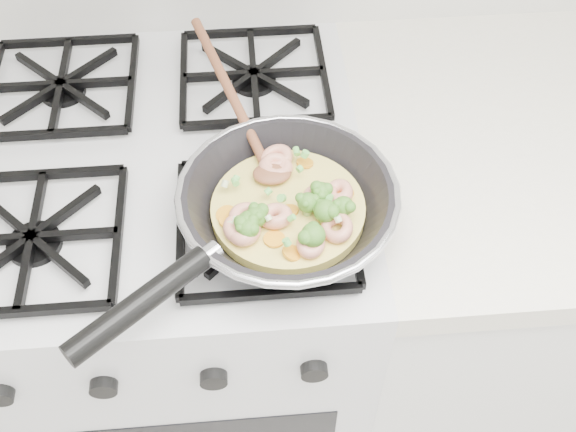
{
  "coord_description": "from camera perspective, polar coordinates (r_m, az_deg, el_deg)",
  "views": [
    {
      "loc": [
        0.13,
        0.99,
        1.62
      ],
      "look_at": [
        0.18,
        1.55,
        0.93
      ],
      "focal_mm": 42.85,
      "sensor_mm": 36.0,
      "label": 1
    }
  ],
  "objects": [
    {
      "name": "stove",
      "position": [
        1.36,
        -8.15,
        -8.06
      ],
      "size": [
        0.6,
        0.6,
        0.92
      ],
      "color": "silver",
      "rests_on": "ground"
    },
    {
      "name": "skillet",
      "position": [
        0.86,
        -0.31,
        0.88
      ],
      "size": [
        0.4,
        0.53,
        0.1
      ],
      "rotation": [
        0.0,
        0.0,
        -0.42
      ],
      "color": "black",
      "rests_on": "stove"
    }
  ]
}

